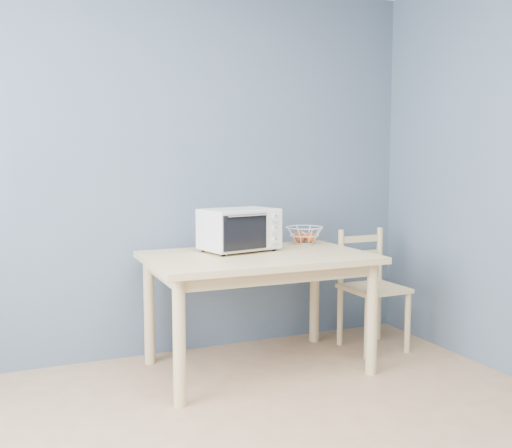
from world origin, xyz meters
name	(u,v)px	position (x,y,z in m)	size (l,w,h in m)	color
room	(296,169)	(0.00, 0.00, 1.30)	(4.01, 4.51, 2.61)	tan
dining_table	(258,270)	(0.60, 1.70, 0.65)	(1.40, 0.90, 0.75)	#D5B680
toaster_oven	(237,229)	(0.52, 1.86, 0.90)	(0.53, 0.44, 0.28)	silver
fruit_basket	(304,235)	(1.10, 2.01, 0.81)	(0.28, 0.28, 0.12)	silver
dining_chair	(370,290)	(1.52, 1.79, 0.42)	(0.40, 0.40, 0.85)	#D5B680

